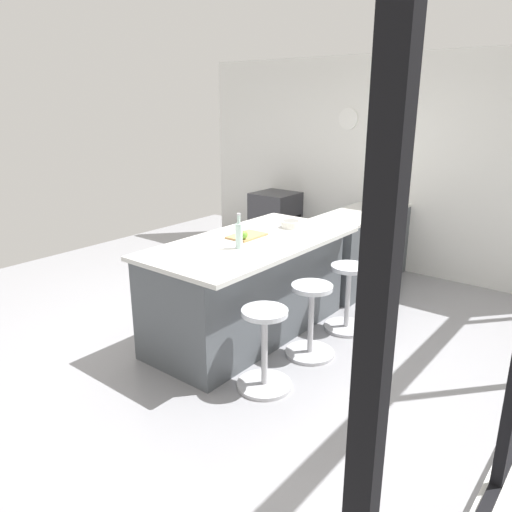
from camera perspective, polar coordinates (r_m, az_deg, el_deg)
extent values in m
plane|color=gray|center=(5.00, -2.76, -8.35)|extent=(7.33, 7.33, 0.00)
cube|color=black|center=(1.17, 11.98, -26.66)|extent=(0.05, 0.06, 2.38)
cube|color=silver|center=(6.91, 12.90, 10.38)|extent=(0.12, 5.30, 2.74)
cylinder|color=white|center=(6.95, 10.62, 15.29)|extent=(0.03, 0.28, 0.28)
cube|color=#4C5156|center=(6.63, 13.79, 1.78)|extent=(2.60, 0.60, 0.88)
cube|color=silver|center=(6.53, 14.07, 5.60)|extent=(2.60, 0.60, 0.03)
cube|color=#38383D|center=(6.83, 15.20, 5.64)|extent=(0.44, 0.36, 0.12)
cylinder|color=#B7B7BC|center=(6.85, 14.19, 7.47)|extent=(0.02, 0.02, 0.28)
cube|color=#38383D|center=(7.44, 2.25, 3.98)|extent=(0.60, 0.60, 0.88)
cube|color=black|center=(7.28, 4.18, 3.29)|extent=(0.44, 0.01, 0.32)
cube|color=#4C5156|center=(4.75, -0.95, -3.82)|extent=(2.06, 0.88, 0.91)
cube|color=silver|center=(4.57, -0.49, 1.58)|extent=(2.12, 1.08, 0.04)
cylinder|color=#B7B7BC|center=(5.07, 10.32, -8.06)|extent=(0.44, 0.44, 0.03)
cylinder|color=#B7B7BC|center=(4.95, 10.52, -4.84)|extent=(0.05, 0.05, 0.61)
cylinder|color=silver|center=(4.84, 10.73, -1.31)|extent=(0.36, 0.36, 0.04)
cylinder|color=#B7B7BC|center=(4.55, 6.21, -11.01)|extent=(0.44, 0.44, 0.03)
cylinder|color=#B7B7BC|center=(4.41, 6.34, -7.50)|extent=(0.05, 0.05, 0.61)
cylinder|color=silver|center=(4.29, 6.48, -3.59)|extent=(0.36, 0.36, 0.04)
cylinder|color=#B7B7BC|center=(4.08, 0.96, -14.60)|extent=(0.44, 0.44, 0.03)
cylinder|color=#B7B7BC|center=(3.92, 0.98, -10.79)|extent=(0.05, 0.05, 0.61)
cylinder|color=silver|center=(3.78, 1.01, -6.48)|extent=(0.36, 0.36, 0.04)
cube|color=tan|center=(4.67, -1.08, 2.34)|extent=(0.36, 0.24, 0.02)
sphere|color=#609E2D|center=(4.52, -1.46, 2.46)|extent=(0.08, 0.08, 0.08)
cylinder|color=silver|center=(4.29, -1.98, 2.30)|extent=(0.06, 0.06, 0.22)
cylinder|color=silver|center=(4.25, -2.00, 4.25)|extent=(0.03, 0.03, 0.08)
cylinder|color=#B7B7BC|center=(4.24, -2.01, 4.85)|extent=(0.03, 0.03, 0.02)
cylinder|color=silver|center=(5.03, 4.04, 3.68)|extent=(0.20, 0.20, 0.07)
cylinder|color=slate|center=(5.02, 4.05, 3.85)|extent=(0.16, 0.16, 0.05)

